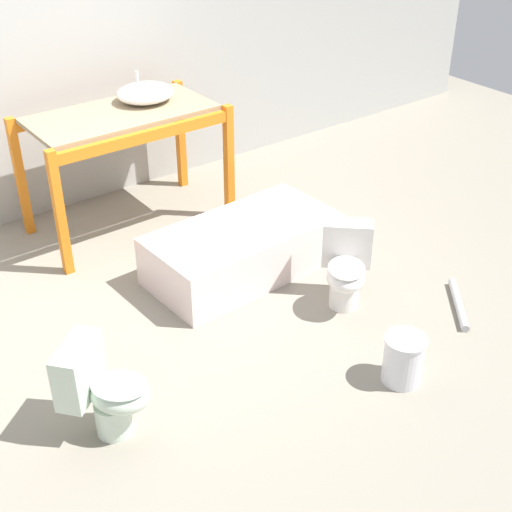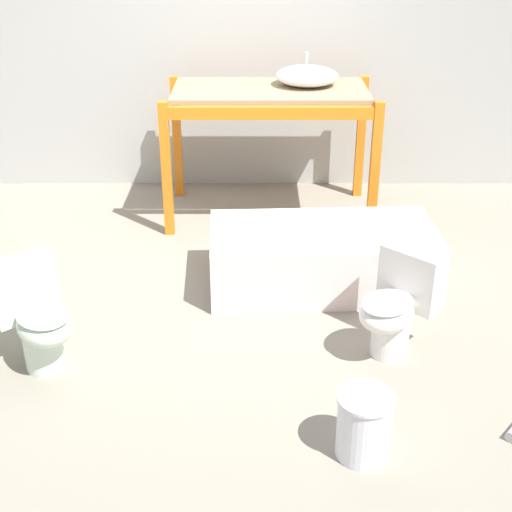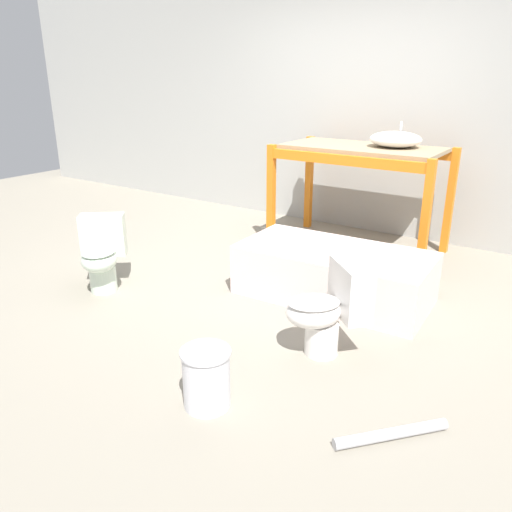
{
  "view_description": "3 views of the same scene",
  "coord_description": "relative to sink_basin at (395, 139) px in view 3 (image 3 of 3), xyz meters",
  "views": [
    {
      "loc": [
        -2.0,
        -3.85,
        3.07
      ],
      "look_at": [
        0.31,
        -0.76,
        0.69
      ],
      "focal_mm": 50.0,
      "sensor_mm": 36.0,
      "label": 1
    },
    {
      "loc": [
        0.31,
        -4.21,
        2.35
      ],
      "look_at": [
        0.32,
        -0.9,
        0.67
      ],
      "focal_mm": 50.0,
      "sensor_mm": 36.0,
      "label": 2
    },
    {
      "loc": [
        2.3,
        -3.36,
        1.69
      ],
      "look_at": [
        0.58,
        -0.83,
        0.57
      ],
      "focal_mm": 35.0,
      "sensor_mm": 36.0,
      "label": 3
    }
  ],
  "objects": [
    {
      "name": "loose_pipe",
      "position": [
        1.02,
        -2.65,
        -1.08
      ],
      "size": [
        0.44,
        0.49,
        0.06
      ],
      "color": "#B7B7BC",
      "rests_on": "ground_plane"
    },
    {
      "name": "toilet_near",
      "position": [
        -1.59,
        -2.22,
        -0.79
      ],
      "size": [
        0.56,
        0.58,
        0.6
      ],
      "rotation": [
        0.0,
        0.0,
        0.7
      ],
      "color": "silver",
      "rests_on": "ground_plane"
    },
    {
      "name": "bucket_white",
      "position": [
        0.1,
        -2.95,
        -0.93
      ],
      "size": [
        0.27,
        0.27,
        0.33
      ],
      "color": "silver",
      "rests_on": "ground_plane"
    },
    {
      "name": "bathtub_main",
      "position": [
        0.05,
        -1.3,
        -0.88
      ],
      "size": [
        1.51,
        0.8,
        0.41
      ],
      "rotation": [
        0.0,
        0.0,
        0.05
      ],
      "color": "silver",
      "rests_on": "ground_plane"
    },
    {
      "name": "toilet_far",
      "position": [
        0.4,
        -2.09,
        -0.79
      ],
      "size": [
        0.57,
        0.58,
        0.6
      ],
      "rotation": [
        0.0,
        0.0,
        -0.75
      ],
      "color": "white",
      "rests_on": "ground_plane"
    },
    {
      "name": "warehouse_wall_rear",
      "position": [
        -0.71,
        0.62,
        0.49
      ],
      "size": [
        10.8,
        0.08,
        3.2
      ],
      "color": "#ADADA8",
      "rests_on": "ground_plane"
    },
    {
      "name": "ground_plane",
      "position": [
        -0.71,
        -1.31,
        -1.11
      ],
      "size": [
        12.0,
        12.0,
        0.0
      ],
      "primitive_type": "plane",
      "color": "gray"
    },
    {
      "name": "sink_basin",
      "position": [
        0.0,
        0.0,
        0.0
      ],
      "size": [
        0.48,
        0.45,
        0.23
      ],
      "color": "white",
      "rests_on": "shelving_rack"
    },
    {
      "name": "shelving_rack",
      "position": [
        -0.28,
        -0.09,
        -0.24
      ],
      "size": [
        1.63,
        0.87,
        1.04
      ],
      "color": "orange",
      "rests_on": "ground_plane"
    }
  ]
}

